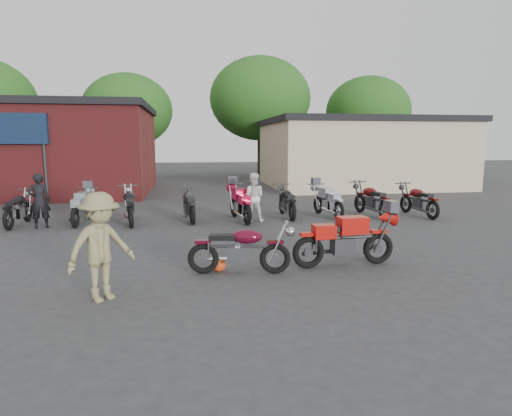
{
  "coord_description": "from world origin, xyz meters",
  "views": [
    {
      "loc": [
        -1.0,
        -8.31,
        2.49
      ],
      "look_at": [
        0.57,
        1.79,
        0.9
      ],
      "focal_mm": 30.0,
      "sensor_mm": 36.0,
      "label": 1
    }
  ],
  "objects": [
    {
      "name": "brick_building",
      "position": [
        -9.0,
        14.0,
        2.0
      ],
      "size": [
        12.0,
        8.0,
        4.0
      ],
      "primitive_type": "cube",
      "color": "maroon",
      "rests_on": "ground"
    },
    {
      "name": "row_bike_5",
      "position": [
        2.17,
        5.4,
        0.58
      ],
      "size": [
        0.68,
        1.99,
        1.15
      ],
      "primitive_type": null,
      "rotation": [
        0.0,
        0.0,
        1.58
      ],
      "color": "black",
      "rests_on": "ground"
    },
    {
      "name": "person_dark",
      "position": [
        -5.31,
        4.73,
        0.8
      ],
      "size": [
        0.66,
        0.52,
        1.6
      ],
      "primitive_type": "imported",
      "rotation": [
        0.0,
        0.0,
        3.4
      ],
      "color": "black",
      "rests_on": "ground"
    },
    {
      "name": "row_bike_6",
      "position": [
        3.54,
        5.32,
        0.57
      ],
      "size": [
        0.96,
        2.05,
        1.14
      ],
      "primitive_type": null,
      "rotation": [
        0.0,
        0.0,
        1.74
      ],
      "color": "#9A9AA8",
      "rests_on": "ground"
    },
    {
      "name": "tree_2",
      "position": [
        4.0,
        22.0,
        4.4
      ],
      "size": [
        7.04,
        7.04,
        8.8
      ],
      "primitive_type": null,
      "color": "#1B4111",
      "rests_on": "ground"
    },
    {
      "name": "person_tan",
      "position": [
        -2.4,
        -1.51,
        0.86
      ],
      "size": [
        1.27,
        1.2,
        1.72
      ],
      "primitive_type": "imported",
      "rotation": [
        0.0,
        0.0,
        0.68
      ],
      "color": "#857D52",
      "rests_on": "ground"
    },
    {
      "name": "stucco_building",
      "position": [
        8.5,
        15.0,
        1.75
      ],
      "size": [
        10.0,
        8.0,
        3.5
      ],
      "primitive_type": "cube",
      "color": "tan",
      "rests_on": "ground"
    },
    {
      "name": "sportbike",
      "position": [
        2.07,
        -0.31,
        0.6
      ],
      "size": [
        2.12,
        0.82,
        1.21
      ],
      "primitive_type": null,
      "rotation": [
        0.0,
        0.0,
        0.06
      ],
      "color": "red",
      "rests_on": "ground"
    },
    {
      "name": "helmet",
      "position": [
        -0.49,
        -0.29,
        0.13
      ],
      "size": [
        0.32,
        0.32,
        0.25
      ],
      "primitive_type": "ellipsoid",
      "rotation": [
        0.0,
        0.0,
        0.18
      ],
      "color": "red",
      "rests_on": "ground"
    },
    {
      "name": "tree_3",
      "position": [
        12.0,
        22.0,
        3.8
      ],
      "size": [
        6.08,
        6.08,
        7.6
      ],
      "primitive_type": null,
      "color": "#1B4111",
      "rests_on": "ground"
    },
    {
      "name": "person_light",
      "position": [
        0.94,
        4.83,
        0.77
      ],
      "size": [
        0.85,
        0.72,
        1.54
      ],
      "primitive_type": "imported",
      "rotation": [
        0.0,
        0.0,
        2.93
      ],
      "color": "silver",
      "rests_on": "ground"
    },
    {
      "name": "ground",
      "position": [
        0.0,
        0.0,
        0.0
      ],
      "size": [
        90.0,
        90.0,
        0.0
      ],
      "primitive_type": "plane",
      "color": "#313133"
    },
    {
      "name": "row_bike_0",
      "position": [
        -6.09,
        5.24,
        0.56
      ],
      "size": [
        0.65,
        1.94,
        1.12
      ],
      "primitive_type": null,
      "rotation": [
        0.0,
        0.0,
        1.56
      ],
      "color": "black",
      "rests_on": "ground"
    },
    {
      "name": "vintage_motorcycle",
      "position": [
        -0.07,
        -0.5,
        0.55
      ],
      "size": [
        1.95,
        0.89,
        1.09
      ],
      "primitive_type": null,
      "rotation": [
        0.0,
        0.0,
        -0.15
      ],
      "color": "#4F091C",
      "rests_on": "ground"
    },
    {
      "name": "row_bike_7",
      "position": [
        5.05,
        5.21,
        0.61
      ],
      "size": [
        1.0,
        2.17,
        1.21
      ],
      "primitive_type": null,
      "rotation": [
        0.0,
        0.0,
        1.72
      ],
      "color": "#490B09",
      "rests_on": "ground"
    },
    {
      "name": "tree_1",
      "position": [
        -5.0,
        22.0,
        3.7
      ],
      "size": [
        5.92,
        5.92,
        7.4
      ],
      "primitive_type": null,
      "color": "#1B4111",
      "rests_on": "ground"
    },
    {
      "name": "row_bike_2",
      "position": [
        -2.85,
        5.13,
        0.61
      ],
      "size": [
        1.02,
        2.17,
        1.21
      ],
      "primitive_type": null,
      "rotation": [
        0.0,
        0.0,
        1.74
      ],
      "color": "black",
      "rests_on": "ground"
    },
    {
      "name": "row_bike_1",
      "position": [
        -4.3,
        5.32,
        0.57
      ],
      "size": [
        0.69,
        1.98,
        1.14
      ],
      "primitive_type": null,
      "rotation": [
        0.0,
        0.0,
        1.55
      ],
      "color": "gray",
      "rests_on": "ground"
    },
    {
      "name": "row_bike_8",
      "position": [
        6.62,
        4.98,
        0.58
      ],
      "size": [
        0.88,
        2.06,
        1.16
      ],
      "primitive_type": null,
      "rotation": [
        0.0,
        0.0,
        1.68
      ],
      "color": "#560A0E",
      "rests_on": "ground"
    },
    {
      "name": "row_bike_4",
      "position": [
        0.56,
        5.03,
        0.61
      ],
      "size": [
        1.01,
        2.18,
        1.22
      ],
      "primitive_type": null,
      "rotation": [
        0.0,
        0.0,
        1.73
      ],
      "color": "#C11039",
      "rests_on": "ground"
    },
    {
      "name": "row_bike_3",
      "position": [
        -1.04,
        5.29,
        0.56
      ],
      "size": [
        0.88,
        1.99,
        1.12
      ],
      "primitive_type": null,
      "rotation": [
        0.0,
        0.0,
        1.7
      ],
      "color": "black",
      "rests_on": "ground"
    }
  ]
}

